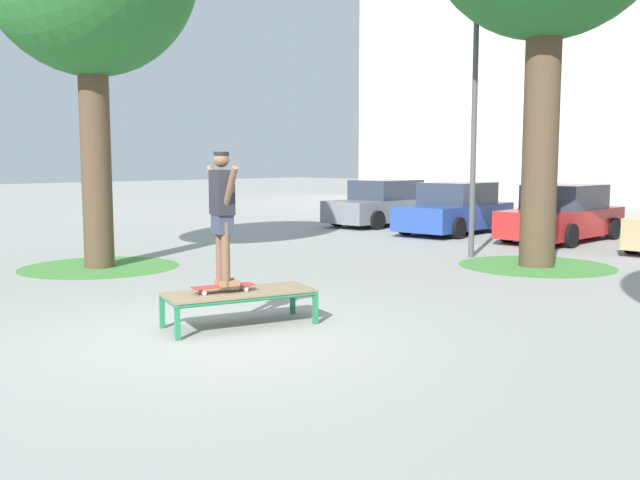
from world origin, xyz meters
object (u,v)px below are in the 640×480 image
at_px(skate_box, 239,295).
at_px(light_post, 475,82).
at_px(skateboard, 223,287).
at_px(car_grey, 384,205).
at_px(skater, 222,209).
at_px(car_red, 562,215).
at_px(car_blue, 456,210).

bearing_deg(skate_box, light_post, 100.00).
distance_m(skateboard, car_grey, 14.87).
distance_m(skater, car_red, 12.57).
height_order(car_grey, light_post, light_post).
bearing_deg(light_post, skate_box, -80.00).
distance_m(skate_box, skater, 1.14).
bearing_deg(car_blue, car_red, 4.88).
bearing_deg(light_post, car_blue, 126.75).
relative_size(skateboard, car_blue, 0.19).
xyz_separation_m(skate_box, skater, (-0.07, -0.20, 1.12)).
xyz_separation_m(skateboard, car_blue, (-4.46, 12.21, 0.15)).
xyz_separation_m(skate_box, car_red, (-1.36, 12.27, 0.28)).
bearing_deg(car_red, light_post, -90.21).
distance_m(skate_box, car_grey, 14.73).
bearing_deg(car_blue, light_post, -53.25).
xyz_separation_m(car_red, light_post, (-0.02, -4.49, 3.13)).
relative_size(skate_box, skateboard, 2.48).
relative_size(skate_box, car_red, 0.48).
height_order(skate_box, light_post, light_post).
distance_m(skater, car_blue, 13.02).
bearing_deg(skate_box, car_blue, 110.66).
bearing_deg(skater, car_red, 95.89).
xyz_separation_m(skate_box, light_post, (-1.37, 7.78, 3.41)).
xyz_separation_m(skater, car_blue, (-4.46, 12.21, -0.84)).
xyz_separation_m(car_blue, light_post, (3.15, -4.22, 3.13)).
xyz_separation_m(car_blue, car_red, (3.17, 0.27, 0.00)).
height_order(car_grey, car_blue, same).
xyz_separation_m(skate_box, car_blue, (-4.52, 12.00, 0.28)).
distance_m(skateboard, car_blue, 13.00).
xyz_separation_m(skater, light_post, (-1.30, 7.98, 2.29)).
bearing_deg(car_blue, skate_box, -69.34).
relative_size(car_red, light_post, 0.72).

